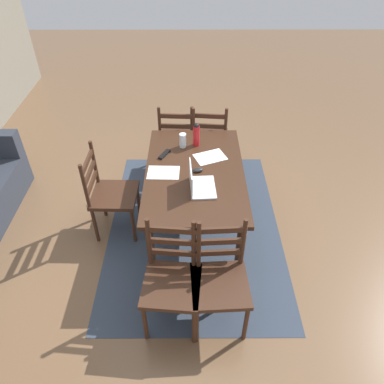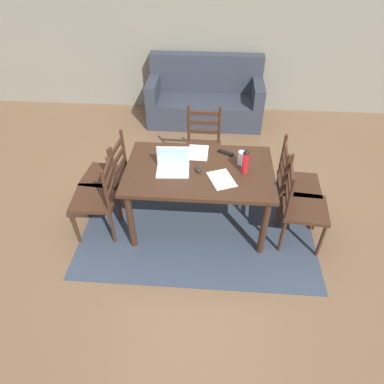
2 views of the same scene
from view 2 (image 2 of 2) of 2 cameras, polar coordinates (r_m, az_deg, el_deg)
name	(u,v)px [view 2 (image 2 of 2)]	position (r m, az deg, el deg)	size (l,w,h in m)	color
ground_plane	(198,222)	(3.91, 1.07, -5.00)	(14.00, 14.00, 0.00)	brown
area_rug	(198,222)	(3.90, 1.07, -4.97)	(2.51, 1.78, 0.01)	#333D4C
wall_back	(210,25)	(5.87, 3.11, 26.10)	(8.00, 0.12, 2.70)	gray
dining_table	(199,176)	(3.47, 1.20, 2.61)	(1.48, 0.92, 0.75)	#382114
chair_left_far	(107,176)	(3.91, -13.98, 2.61)	(0.48, 0.48, 0.95)	#3D2316
chair_right_far	(295,184)	(3.84, 16.86, 1.27)	(0.47, 0.47, 0.95)	#3D2316
chair_far_head	(203,148)	(4.27, 1.82, 7.40)	(0.45, 0.45, 0.95)	#3D2316
chair_left_near	(98,197)	(3.64, -15.43, -0.88)	(0.46, 0.46, 0.95)	#3D2316
chair_right_near	(301,207)	(3.57, 17.76, -2.43)	(0.48, 0.48, 0.95)	#3D2316
couch	(205,99)	(5.75, 2.21, 15.30)	(1.80, 0.80, 1.00)	#2D333D
laptop	(173,164)	(3.38, -3.22, 4.63)	(0.33, 0.24, 0.23)	silver
water_bottle	(245,161)	(3.34, 8.94, 5.10)	(0.07, 0.07, 0.25)	red
drinking_glass	(241,158)	(3.48, 8.24, 5.67)	(0.07, 0.07, 0.15)	silver
computer_mouse	(198,169)	(3.38, 1.05, 3.83)	(0.06, 0.10, 0.03)	black
tv_remote	(226,153)	(3.66, 5.63, 6.58)	(0.04, 0.17, 0.02)	black
paper_stack_left	(222,179)	(3.29, 4.99, 2.14)	(0.21, 0.30, 0.00)	white
paper_stack_right	(198,153)	(3.66, 1.02, 6.62)	(0.21, 0.30, 0.00)	white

